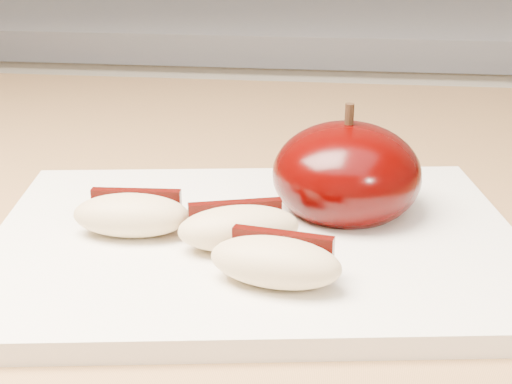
# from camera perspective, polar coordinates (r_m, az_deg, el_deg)

# --- Properties ---
(back_cabinet) EXTENTS (2.40, 0.62, 0.94)m
(back_cabinet) POSITION_cam_1_polar(r_m,az_deg,el_deg) (1.34, 8.38, -5.90)
(back_cabinet) COLOR silver
(back_cabinet) RESTS_ON ground
(cutting_board) EXTENTS (0.33, 0.26, 0.01)m
(cutting_board) POSITION_cam_1_polar(r_m,az_deg,el_deg) (0.41, -0.00, -4.02)
(cutting_board) COLOR white
(cutting_board) RESTS_ON island_counter
(apple_half) EXTENTS (0.12, 0.12, 0.08)m
(apple_half) POSITION_cam_1_polar(r_m,az_deg,el_deg) (0.44, 7.25, 1.42)
(apple_half) COLOR #2D0000
(apple_half) RESTS_ON cutting_board
(apple_wedge_a) EXTENTS (0.07, 0.04, 0.02)m
(apple_wedge_a) POSITION_cam_1_polar(r_m,az_deg,el_deg) (0.41, -9.88, -1.76)
(apple_wedge_a) COLOR tan
(apple_wedge_a) RESTS_ON cutting_board
(apple_wedge_b) EXTENTS (0.07, 0.05, 0.02)m
(apple_wedge_b) POSITION_cam_1_polar(r_m,az_deg,el_deg) (0.39, -1.42, -2.83)
(apple_wedge_b) COLOR tan
(apple_wedge_b) RESTS_ON cutting_board
(apple_wedge_c) EXTENTS (0.07, 0.04, 0.02)m
(apple_wedge_c) POSITION_cam_1_polar(r_m,az_deg,el_deg) (0.35, 1.62, -5.53)
(apple_wedge_c) COLOR tan
(apple_wedge_c) RESTS_ON cutting_board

